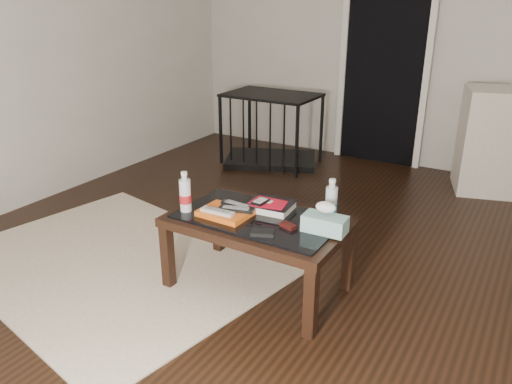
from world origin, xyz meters
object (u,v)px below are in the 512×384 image
pet_crate (271,141)px  water_bottle_right (331,200)px  textbook (271,206)px  coffee_table (258,227)px  water_bottle_left (185,191)px  tissue_box (325,224)px

pet_crate → water_bottle_right: size_ratio=4.48×
pet_crate → textbook: bearing=-85.0°
pet_crate → textbook: pet_crate is taller
coffee_table → water_bottle_left: (-0.40, -0.14, 0.18)m
coffee_table → textbook: textbook is taller
coffee_table → pet_crate: size_ratio=0.94×
textbook → tissue_box: (0.38, -0.11, 0.02)m
tissue_box → water_bottle_right: bearing=99.8°
pet_crate → water_bottle_right: (1.46, -1.94, 0.35)m
pet_crate → water_bottle_right: bearing=-77.1°
coffee_table → water_bottle_right: bearing=25.7°
textbook → water_bottle_right: size_ratio=1.05×
pet_crate → water_bottle_right: pet_crate is taller
coffee_table → water_bottle_right: size_ratio=4.20×
textbook → tissue_box: bearing=-20.5°
textbook → water_bottle_left: size_ratio=1.05×
tissue_box → textbook: bearing=162.2°
textbook → pet_crate: bearing=114.0°
textbook → tissue_box: size_ratio=1.09×
water_bottle_right → tissue_box: water_bottle_right is taller
tissue_box → pet_crate: bearing=123.0°
tissue_box → coffee_table: bearing=-179.8°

